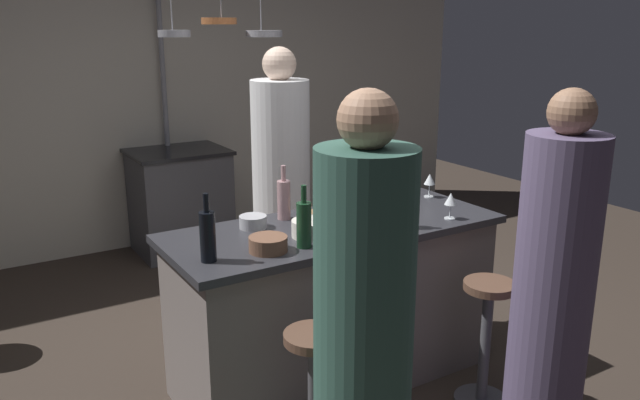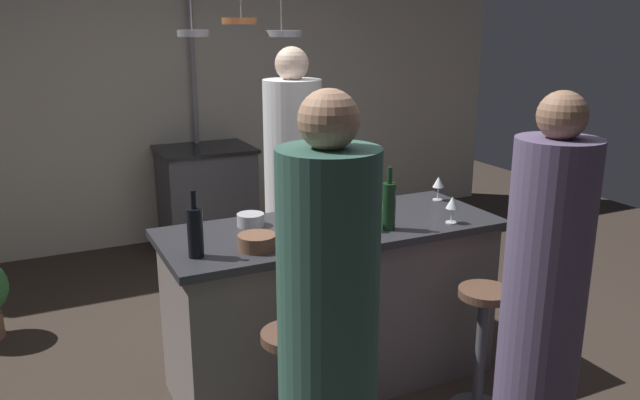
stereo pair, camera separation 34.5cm
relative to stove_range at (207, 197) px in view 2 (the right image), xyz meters
The scene contains 21 objects.
ground_plane 2.49m from the stove_range, 90.00° to the right, with size 9.00×9.00×0.00m, color #382D26.
back_wall 0.94m from the stove_range, 90.00° to the left, with size 6.40×0.16×2.60m, color beige.
kitchen_island 2.45m from the stove_range, 90.00° to the right, with size 1.80×0.72×0.90m.
stove_range is the anchor object (origin of this frame).
chef 1.60m from the stove_range, 83.82° to the right, with size 0.38×0.38×1.79m.
bar_stool_right 3.11m from the stove_range, 80.35° to the right, with size 0.28×0.28×0.68m.
guest_right 3.49m from the stove_range, 81.37° to the right, with size 0.35×0.35×1.67m.
bar_stool_left 3.11m from the stove_range, 99.30° to the right, with size 0.28×0.28×0.68m.
guest_left 3.49m from the stove_range, 98.52° to the right, with size 0.36×0.36×1.73m.
overhead_pot_rack 1.33m from the stove_range, 85.29° to the right, with size 0.89×1.38×2.17m.
cutting_board 2.35m from the stove_range, 87.35° to the right, with size 0.32×0.22×0.02m, color #997047.
pepper_mill 2.63m from the stove_range, 88.55° to the right, with size 0.05×0.05×0.21m, color #382319.
wine_bottle_rose 2.29m from the stove_range, 94.59° to the right, with size 0.07×0.07×0.30m.
wine_bottle_green 2.74m from the stove_range, 96.68° to the right, with size 0.07×0.07×0.30m.
wine_bottle_dark 2.77m from the stove_range, 106.47° to the right, with size 0.07×0.07×0.31m.
wine_bottle_red 2.71m from the stove_range, 85.03° to the right, with size 0.07×0.07×0.33m.
wine_glass_by_chef 2.48m from the stove_range, 70.94° to the right, with size 0.07×0.07×0.15m.
wine_glass_near_right_guest 2.81m from the stove_range, 77.65° to the right, with size 0.07×0.07×0.15m.
mixing_bowl_wooden 2.71m from the stove_range, 100.44° to the right, with size 0.18×0.18×0.07m, color brown.
mixing_bowl_ceramic 2.60m from the stove_range, 94.60° to the right, with size 0.19×0.19×0.08m, color silver.
mixing_bowl_steel 2.35m from the stove_range, 99.75° to the right, with size 0.14×0.14×0.06m, color #B7B7BC.
Camera 2 is at (-1.44, -2.85, 1.93)m, focal length 35.73 mm.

